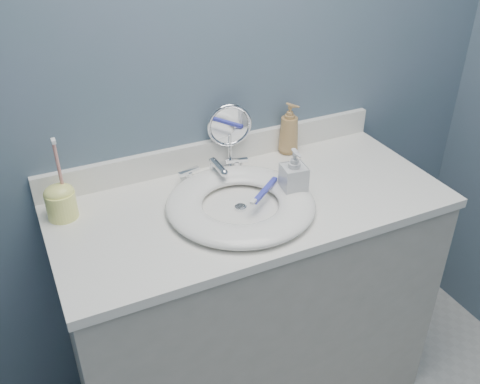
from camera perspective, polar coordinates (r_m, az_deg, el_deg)
back_wall at (r=1.74m, az=-2.83°, el=12.56°), size 2.20×0.02×2.40m
vanity_cabinet at (r=1.94m, az=1.03°, el=-12.23°), size 1.20×0.55×0.85m
countertop at (r=1.66m, az=1.18°, el=-1.29°), size 1.22×0.57×0.03m
backsplash at (r=1.84m, az=-2.46°, el=4.34°), size 1.22×0.02×0.09m
basin at (r=1.60m, az=0.07°, el=-1.23°), size 0.45×0.45×0.04m
drain at (r=1.61m, az=0.07°, el=-1.67°), size 0.04×0.04×0.01m
faucet at (r=1.75m, az=-2.70°, el=2.20°), size 0.25×0.13×0.07m
makeup_mirror at (r=1.79m, az=-1.12°, el=6.37°), size 0.15×0.09×0.22m
soap_bottle_amber at (r=1.90m, az=5.26°, el=6.76°), size 0.10×0.10×0.19m
soap_bottle_clear at (r=1.64m, az=5.76°, el=1.90°), size 0.08×0.08×0.16m
toothbrush_holder at (r=1.63m, az=-18.59°, el=-0.82°), size 0.09×0.09×0.25m
toothbrush_lying at (r=1.62m, az=2.60°, el=0.08°), size 0.14×0.12×0.02m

